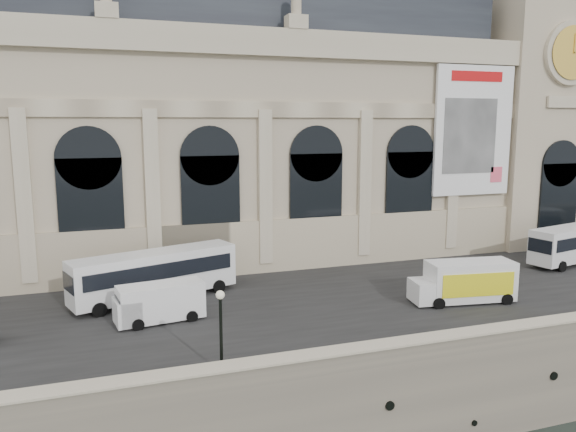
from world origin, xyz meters
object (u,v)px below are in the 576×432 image
box_truck (464,282)px  bus_left (155,273)px  lamp_left (221,333)px  van_c (156,303)px

box_truck → bus_left: bearing=159.8°
box_truck → lamp_left: 21.53m
van_c → box_truck: bearing=-7.9°
lamp_left → bus_left: bearing=98.3°
bus_left → van_c: bearing=-95.5°
van_c → lamp_left: bearing=-74.6°
van_c → lamp_left: size_ratio=1.32×
lamp_left → box_truck: bearing=17.0°
bus_left → box_truck: bus_left is taller
bus_left → van_c: (-0.49, -5.11, -0.79)m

